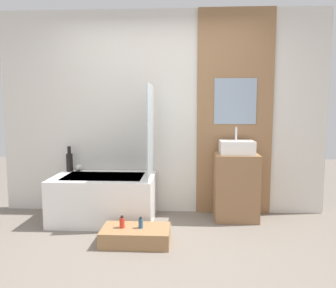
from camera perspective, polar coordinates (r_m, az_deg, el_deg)
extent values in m
plane|color=slate|center=(3.03, -3.35, -20.74)|extent=(12.00, 12.00, 0.00)
cube|color=silver|center=(4.27, -1.12, 5.38)|extent=(4.20, 0.06, 2.60)
cube|color=#8E6642|center=(4.25, 11.54, 5.24)|extent=(0.95, 0.03, 2.60)
cube|color=#8C9EB2|center=(4.23, 11.63, 7.30)|extent=(0.53, 0.01, 0.57)
cube|color=white|center=(4.11, -11.05, -9.26)|extent=(1.21, 0.74, 0.55)
cube|color=silver|center=(4.05, -11.14, -5.56)|extent=(0.95, 0.52, 0.01)
cube|color=silver|center=(3.81, -3.10, 2.18)|extent=(0.01, 0.58, 1.10)
cube|color=#997047|center=(3.47, -5.63, -15.59)|extent=(0.69, 0.39, 0.16)
cube|color=#8E6642|center=(4.14, 11.73, -7.28)|extent=(0.52, 0.43, 0.82)
cube|color=white|center=(4.05, 11.89, -0.56)|extent=(0.41, 0.30, 0.16)
cylinder|color=silver|center=(4.12, 11.76, 1.80)|extent=(0.02, 0.02, 0.16)
cylinder|color=black|center=(4.44, -16.77, -3.11)|extent=(0.08, 0.08, 0.23)
cylinder|color=black|center=(4.41, -16.84, -1.03)|extent=(0.05, 0.05, 0.10)
sphere|color=silver|center=(4.41, -15.26, -4.03)|extent=(0.09, 0.09, 0.09)
cylinder|color=red|center=(3.45, -8.00, -13.44)|extent=(0.05, 0.05, 0.10)
cylinder|color=black|center=(3.43, -8.01, -12.46)|extent=(0.03, 0.03, 0.02)
cylinder|color=#2D567A|center=(3.42, -4.78, -13.64)|extent=(0.05, 0.05, 0.09)
cylinder|color=black|center=(3.40, -4.79, -12.73)|extent=(0.03, 0.03, 0.02)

